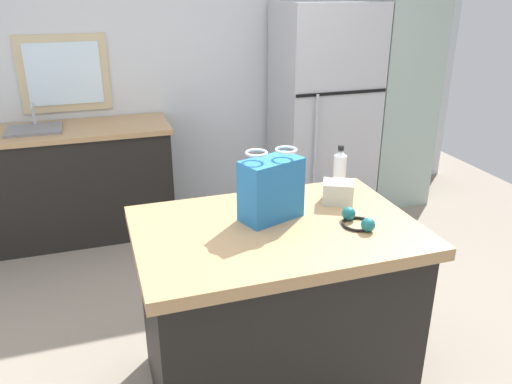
# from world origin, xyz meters

# --- Properties ---
(ground) EXTENTS (6.47, 6.47, 0.00)m
(ground) POSITION_xyz_m (0.00, 0.00, 0.00)
(ground) COLOR gray
(back_wall) EXTENTS (5.39, 0.13, 2.64)m
(back_wall) POSITION_xyz_m (-0.01, 2.29, 1.32)
(back_wall) COLOR silver
(back_wall) RESTS_ON ground
(kitchen_island) EXTENTS (1.29, 0.87, 0.92)m
(kitchen_island) POSITION_xyz_m (-0.07, -0.16, 0.46)
(kitchen_island) COLOR black
(kitchen_island) RESTS_ON ground
(refrigerator) EXTENTS (0.81, 0.69, 1.80)m
(refrigerator) POSITION_xyz_m (1.12, 1.89, 0.90)
(refrigerator) COLOR #B7B7BC
(refrigerator) RESTS_ON ground
(tall_cabinet) EXTENTS (0.55, 0.62, 2.14)m
(tall_cabinet) POSITION_xyz_m (1.82, 1.89, 1.07)
(tall_cabinet) COLOR #9EB2A8
(tall_cabinet) RESTS_ON ground
(sink_counter) EXTENTS (1.54, 0.59, 1.09)m
(sink_counter) POSITION_xyz_m (-1.01, 1.94, 0.46)
(sink_counter) COLOR black
(sink_counter) RESTS_ON ground
(shopping_bag) EXTENTS (0.32, 0.24, 0.34)m
(shopping_bag) POSITION_xyz_m (-0.06, -0.07, 1.06)
(shopping_bag) COLOR #236BAD
(shopping_bag) RESTS_ON kitchen_island
(small_box) EXTENTS (0.19, 0.18, 0.11)m
(small_box) POSITION_xyz_m (0.32, 0.00, 0.97)
(small_box) COLOR beige
(small_box) RESTS_ON kitchen_island
(bottle) EXTENTS (0.07, 0.07, 0.24)m
(bottle) POSITION_xyz_m (0.40, 0.16, 1.03)
(bottle) COLOR white
(bottle) RESTS_ON kitchen_island
(ear_defenders) EXTENTS (0.18, 0.20, 0.06)m
(ear_defenders) POSITION_xyz_m (0.29, -0.27, 0.94)
(ear_defenders) COLOR black
(ear_defenders) RESTS_ON kitchen_island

